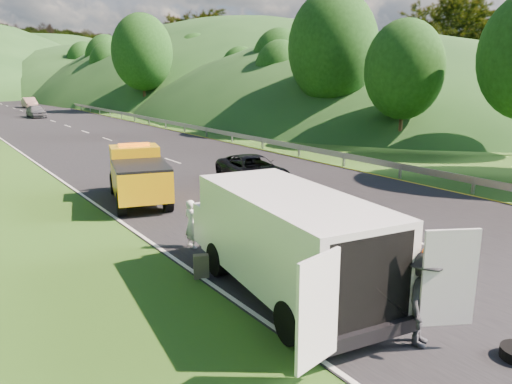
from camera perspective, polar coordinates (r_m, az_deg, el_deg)
ground at (r=15.56m, az=5.87°, el=-6.07°), size 320.00×320.00×0.00m
road_surface at (r=52.89m, az=-20.74°, el=7.07°), size 14.00×200.00×0.02m
guardrail at (r=66.85m, az=-17.29°, el=8.51°), size 0.06×140.00×1.52m
tree_line_right at (r=78.39m, az=-10.00°, el=9.57°), size 14.00×140.00×14.00m
tow_truck at (r=20.83m, az=-13.33°, el=1.89°), size 3.27×5.67×2.30m
white_van at (r=11.74m, az=3.50°, el=-5.25°), size 4.01×7.45×2.53m
woman at (r=15.40m, az=-7.30°, el=-6.31°), size 0.47×0.59×1.48m
child at (r=14.23m, az=-2.53°, el=-7.93°), size 0.49×0.42×0.90m
worker at (r=10.72m, az=18.28°, el=-16.26°), size 1.43×1.18×1.93m
suitcase at (r=13.10m, az=-6.29°, el=-8.45°), size 0.45×0.36×0.63m
passing_suv at (r=23.75m, az=-0.37°, el=0.90°), size 2.97×5.11×1.34m
dist_car_a at (r=64.13m, az=-23.78°, el=7.78°), size 1.72×4.27×1.46m
dist_car_b at (r=82.33m, az=-24.42°, el=8.76°), size 1.57×4.51×1.49m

